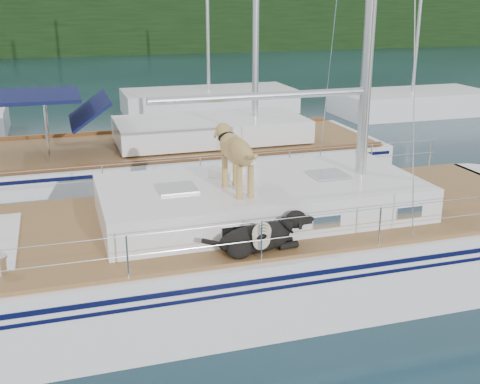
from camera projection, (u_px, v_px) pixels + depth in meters
name	position (u px, v px, depth m)	size (l,w,h in m)	color
ground	(215.00, 288.00, 10.13)	(120.00, 120.00, 0.00)	black
tree_line	(76.00, 18.00, 50.10)	(90.00, 3.00, 6.00)	black
shore_bank	(77.00, 47.00, 51.93)	(92.00, 1.00, 1.20)	#595147
main_sailboat	(220.00, 251.00, 9.94)	(12.00, 3.80, 14.01)	white
neighbor_sailboat	(170.00, 163.00, 15.39)	(11.00, 3.50, 13.30)	white
bg_boat_center	(209.00, 101.00, 25.66)	(7.20, 3.00, 11.65)	white
bg_boat_east	(412.00, 103.00, 25.18)	(6.40, 3.00, 11.65)	white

